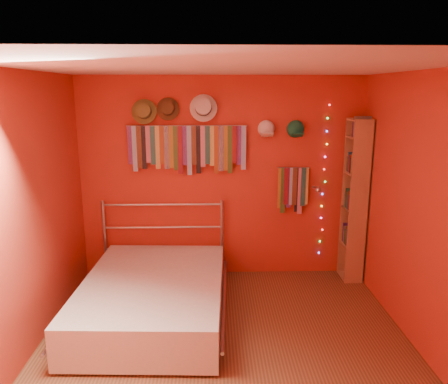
{
  "coord_description": "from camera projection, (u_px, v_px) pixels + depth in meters",
  "views": [
    {
      "loc": [
        -0.11,
        -3.57,
        2.32
      ],
      "look_at": [
        0.0,
        0.9,
        1.28
      ],
      "focal_mm": 35.0,
      "sensor_mm": 36.0,
      "label": 1
    }
  ],
  "objects": [
    {
      "name": "ground",
      "position": [
        226.0,
        349.0,
        4.01
      ],
      "size": [
        3.5,
        3.5,
        0.0
      ],
      "primitive_type": "plane",
      "color": "brown",
      "rests_on": "ground"
    },
    {
      "name": "back_wall",
      "position": [
        222.0,
        178.0,
        5.43
      ],
      "size": [
        3.5,
        0.02,
        2.5
      ],
      "primitive_type": "cube",
      "color": "#AD1E1C",
      "rests_on": "ground"
    },
    {
      "name": "right_wall",
      "position": [
        428.0,
        217.0,
        3.77
      ],
      "size": [
        0.02,
        3.5,
        2.5
      ],
      "primitive_type": "cube",
      "color": "#AD1E1C",
      "rests_on": "ground"
    },
    {
      "name": "left_wall",
      "position": [
        19.0,
        220.0,
        3.68
      ],
      "size": [
        0.02,
        3.5,
        2.5
      ],
      "primitive_type": "cube",
      "color": "#AD1E1C",
      "rests_on": "ground"
    },
    {
      "name": "ceiling",
      "position": [
        226.0,
        67.0,
        3.44
      ],
      "size": [
        3.5,
        3.5,
        0.02
      ],
      "primitive_type": "cube",
      "color": "white",
      "rests_on": "back_wall"
    },
    {
      "name": "tie_rack",
      "position": [
        188.0,
        147.0,
        5.26
      ],
      "size": [
        1.45,
        0.03,
        0.6
      ],
      "color": "#A5A5A9",
      "rests_on": "back_wall"
    },
    {
      "name": "small_tie_rack",
      "position": [
        293.0,
        188.0,
        5.41
      ],
      "size": [
        0.4,
        0.03,
        0.59
      ],
      "color": "#A5A5A9",
      "rests_on": "back_wall"
    },
    {
      "name": "fedora_olive",
      "position": [
        144.0,
        111.0,
        5.12
      ],
      "size": [
        0.3,
        0.16,
        0.29
      ],
      "rotation": [
        1.36,
        0.0,
        0.0
      ],
      "color": "brown",
      "rests_on": "back_wall"
    },
    {
      "name": "fedora_brown",
      "position": [
        168.0,
        108.0,
        5.13
      ],
      "size": [
        0.27,
        0.15,
        0.27
      ],
      "rotation": [
        1.36,
        0.0,
        0.0
      ],
      "color": "#4C331B",
      "rests_on": "back_wall"
    },
    {
      "name": "fedora_white",
      "position": [
        203.0,
        107.0,
        5.13
      ],
      "size": [
        0.33,
        0.18,
        0.32
      ],
      "rotation": [
        1.36,
        0.0,
        0.0
      ],
      "color": "beige",
      "rests_on": "back_wall"
    },
    {
      "name": "cap_white",
      "position": [
        266.0,
        129.0,
        5.25
      ],
      "size": [
        0.19,
        0.24,
        0.19
      ],
      "color": "white",
      "rests_on": "back_wall"
    },
    {
      "name": "cap_green",
      "position": [
        296.0,
        129.0,
        5.26
      ],
      "size": [
        0.19,
        0.24,
        0.19
      ],
      "color": "#19714A",
      "rests_on": "back_wall"
    },
    {
      "name": "fairy_lights",
      "position": [
        324.0,
        182.0,
        5.43
      ],
      "size": [
        0.06,
        0.02,
        1.9
      ],
      "color": "#FF3333",
      "rests_on": "back_wall"
    },
    {
      "name": "reading_lamp",
      "position": [
        317.0,
        189.0,
        5.27
      ],
      "size": [
        0.06,
        0.28,
        0.08
      ],
      "color": "#A5A5A9",
      "rests_on": "back_wall"
    },
    {
      "name": "bookshelf",
      "position": [
        358.0,
        200.0,
        5.31
      ],
      "size": [
        0.25,
        0.34,
        2.0
      ],
      "color": "#9D6C47",
      "rests_on": "ground"
    },
    {
      "name": "bed",
      "position": [
        154.0,
        297.0,
        4.53
      ],
      "size": [
        1.59,
        2.09,
        1.0
      ],
      "rotation": [
        0.0,
        0.0,
        -0.04
      ],
      "color": "#A5A5A9",
      "rests_on": "ground"
    }
  ]
}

